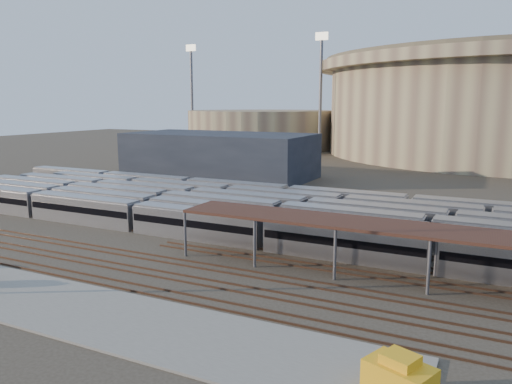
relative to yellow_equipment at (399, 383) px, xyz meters
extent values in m
plane|color=#383026|center=(-18.50, 16.64, -1.34)|extent=(420.00, 420.00, 0.00)
cube|color=gray|center=(-23.50, 1.64, -1.24)|extent=(50.00, 9.00, 0.20)
cube|color=#BCBCC1|center=(-19.85, 24.64, 0.46)|extent=(112.00, 2.90, 3.60)
cube|color=#BCBCC1|center=(-20.59, 28.84, 0.46)|extent=(112.00, 2.90, 3.60)
cube|color=#BCBCC1|center=(-21.56, 33.04, 0.46)|extent=(112.00, 2.90, 3.60)
cube|color=#BCBCC1|center=(-19.39, 37.24, 0.46)|extent=(112.00, 2.90, 3.60)
cube|color=#BCBCC1|center=(-15.52, 41.44, 0.46)|extent=(112.00, 2.90, 3.60)
cube|color=#BCBCC1|center=(-25.77, 45.64, 0.46)|extent=(112.00, 2.90, 3.60)
cylinder|color=#5D5D63|center=(-26.50, 17.94, 1.16)|extent=(0.30, 0.30, 5.00)
cylinder|color=#5D5D63|center=(-26.50, 23.34, 1.16)|extent=(0.30, 0.30, 5.00)
cylinder|color=#5D5D63|center=(-17.93, 17.94, 1.16)|extent=(0.30, 0.30, 5.00)
cylinder|color=#5D5D63|center=(-17.93, 23.34, 1.16)|extent=(0.30, 0.30, 5.00)
cylinder|color=#5D5D63|center=(-9.36, 17.94, 1.16)|extent=(0.30, 0.30, 5.00)
cylinder|color=#5D5D63|center=(-9.36, 23.34, 1.16)|extent=(0.30, 0.30, 5.00)
cylinder|color=#5D5D63|center=(-0.79, 17.94, 1.16)|extent=(0.30, 0.30, 5.00)
cylinder|color=#5D5D63|center=(-0.79, 23.34, 1.16)|extent=(0.30, 0.30, 5.00)
cube|color=#3D2019|center=(3.50, 20.64, 3.81)|extent=(60.00, 6.00, 0.30)
cube|color=#4C3323|center=(-18.50, 14.89, -1.25)|extent=(170.00, 0.12, 0.18)
cube|color=#4C3323|center=(-18.50, 16.39, -1.25)|extent=(170.00, 0.12, 0.18)
cube|color=#4C3323|center=(-18.50, 10.89, -1.25)|extent=(170.00, 0.12, 0.18)
cube|color=#4C3323|center=(-18.50, 12.39, -1.25)|extent=(170.00, 0.12, 0.18)
cube|color=#4C3323|center=(-18.50, 6.89, -1.25)|extent=(170.00, 0.12, 0.18)
cube|color=#4C3323|center=(-18.50, 8.39, -1.25)|extent=(170.00, 0.12, 0.18)
cylinder|color=tan|center=(6.50, 156.64, 12.66)|extent=(116.00, 116.00, 28.00)
cylinder|color=tan|center=(-78.50, 146.64, 5.66)|extent=(56.00, 56.00, 14.00)
cube|color=#1E232D|center=(-53.50, 71.64, 3.66)|extent=(42.00, 20.00, 10.00)
cylinder|color=#5D5D63|center=(-48.50, 126.64, 16.66)|extent=(1.00, 1.00, 36.00)
cube|color=#FFF2CC|center=(-48.50, 126.64, 35.86)|extent=(4.00, 0.60, 2.40)
cylinder|color=#5D5D63|center=(-103.50, 136.64, 16.66)|extent=(1.00, 1.00, 36.00)
cube|color=#FFF2CC|center=(-103.50, 136.64, 35.86)|extent=(4.00, 0.60, 2.40)
cylinder|color=#5D5D63|center=(-28.50, 176.64, 16.66)|extent=(1.00, 1.00, 36.00)
cube|color=#FFF2CC|center=(-28.50, 176.64, 35.86)|extent=(4.00, 0.60, 2.40)
cube|color=gold|center=(0.00, 0.00, 0.00)|extent=(4.24, 3.47, 2.28)
camera|label=1|loc=(4.10, -26.49, 15.45)|focal=35.00mm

